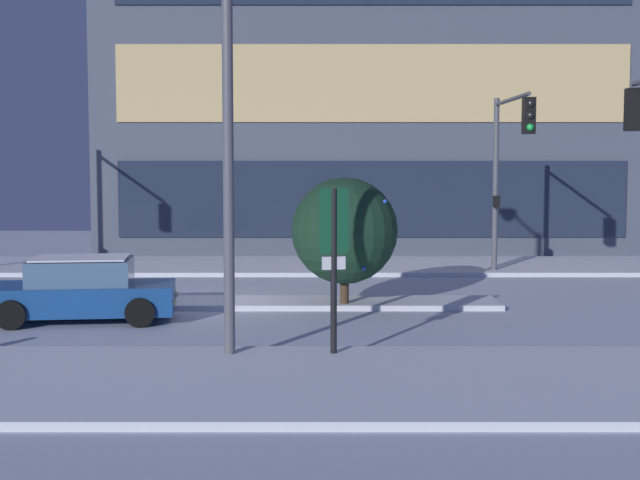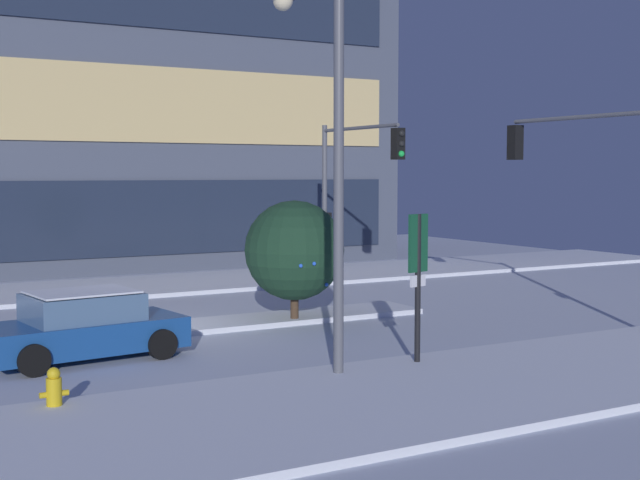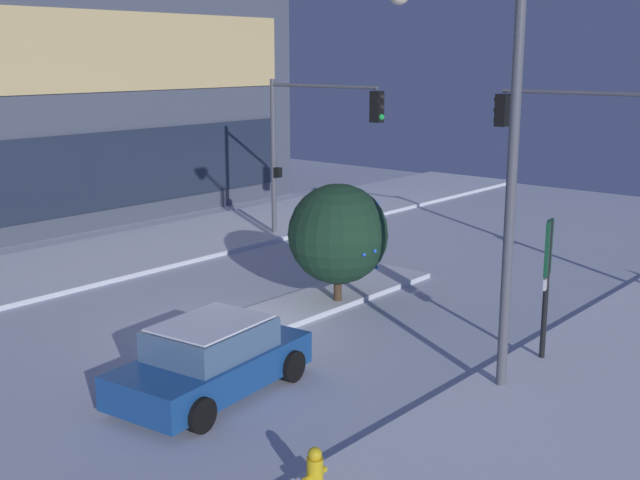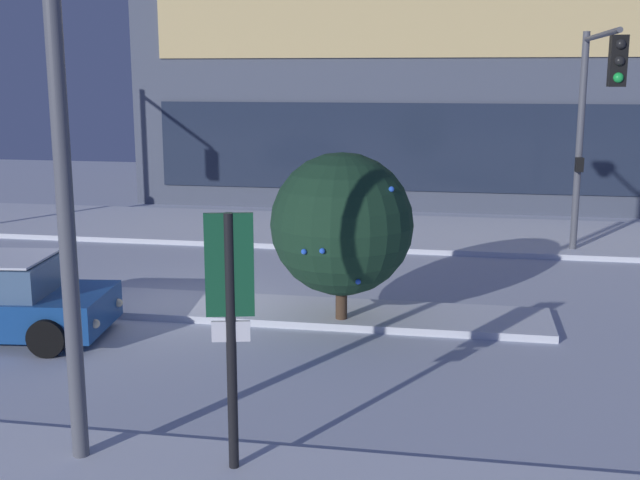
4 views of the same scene
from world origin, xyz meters
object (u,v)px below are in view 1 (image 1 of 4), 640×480
parking_info_sign (337,251)px  street_lamp_arched (240,76)px  traffic_light_corner_far_right (511,152)px  decorated_tree_median (348,231)px  car_near (85,291)px

parking_info_sign → street_lamp_arched: bearing=52.4°
street_lamp_arched → traffic_light_corner_far_right: bearing=-28.8°
decorated_tree_median → street_lamp_arched: bearing=-112.7°
car_near → decorated_tree_median: bearing=9.7°
decorated_tree_median → car_near: bearing=-163.7°
parking_info_sign → decorated_tree_median: 6.05m
street_lamp_arched → decorated_tree_median: (2.19, 5.24, -3.33)m
car_near → parking_info_sign: parking_info_sign is taller
traffic_light_corner_far_right → parking_info_sign: size_ratio=1.80×
car_near → parking_info_sign: 7.28m
traffic_light_corner_far_right → parking_info_sign: bearing=-25.9°
traffic_light_corner_far_right → decorated_tree_median: traffic_light_corner_far_right is taller
street_lamp_arched → parking_info_sign: (1.83, -0.80, -3.25)m
traffic_light_corner_far_right → street_lamp_arched: 12.84m
car_near → parking_info_sign: (5.76, -4.25, 1.33)m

